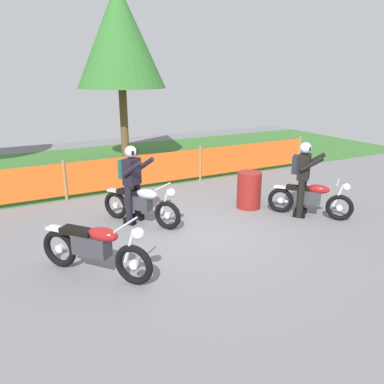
{
  "coord_description": "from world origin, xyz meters",
  "views": [
    {
      "loc": [
        -3.59,
        -6.48,
        3.15
      ],
      "look_at": [
        -0.18,
        -0.16,
        0.9
      ],
      "focal_mm": 35.86,
      "sensor_mm": 36.0,
      "label": 1
    }
  ],
  "objects_px": {
    "motorcycle_lead": "(141,204)",
    "motorcycle_third": "(95,248)",
    "rider_trailing": "(303,175)",
    "motorcycle_trailing": "(310,198)",
    "rider_lead": "(132,180)",
    "oil_drum": "(249,190)"
  },
  "relations": [
    {
      "from": "motorcycle_third",
      "to": "rider_trailing",
      "type": "bearing_deg",
      "value": 57.25
    },
    {
      "from": "rider_lead",
      "to": "rider_trailing",
      "type": "bearing_deg",
      "value": 34.52
    },
    {
      "from": "motorcycle_lead",
      "to": "motorcycle_third",
      "type": "height_order",
      "value": "motorcycle_third"
    },
    {
      "from": "motorcycle_trailing",
      "to": "motorcycle_third",
      "type": "xyz_separation_m",
      "value": [
        -4.97,
        -0.34,
        0.05
      ]
    },
    {
      "from": "rider_lead",
      "to": "motorcycle_lead",
      "type": "bearing_deg",
      "value": 0.51
    },
    {
      "from": "motorcycle_trailing",
      "to": "rider_lead",
      "type": "bearing_deg",
      "value": -151.93
    },
    {
      "from": "motorcycle_trailing",
      "to": "motorcycle_third",
      "type": "relative_size",
      "value": 0.9
    },
    {
      "from": "motorcycle_trailing",
      "to": "rider_lead",
      "type": "height_order",
      "value": "rider_lead"
    },
    {
      "from": "motorcycle_trailing",
      "to": "oil_drum",
      "type": "xyz_separation_m",
      "value": [
        -0.86,
        1.14,
        0.01
      ]
    },
    {
      "from": "motorcycle_trailing",
      "to": "rider_trailing",
      "type": "distance_m",
      "value": 0.56
    },
    {
      "from": "rider_trailing",
      "to": "motorcycle_trailing",
      "type": "bearing_deg",
      "value": 0.51
    },
    {
      "from": "motorcycle_trailing",
      "to": "oil_drum",
      "type": "bearing_deg",
      "value": 178.44
    },
    {
      "from": "motorcycle_lead",
      "to": "motorcycle_trailing",
      "type": "relative_size",
      "value": 1.11
    },
    {
      "from": "motorcycle_third",
      "to": "rider_trailing",
      "type": "height_order",
      "value": "rider_trailing"
    },
    {
      "from": "rider_lead",
      "to": "rider_trailing",
      "type": "height_order",
      "value": "same"
    },
    {
      "from": "motorcycle_trailing",
      "to": "motorcycle_third",
      "type": "distance_m",
      "value": 4.98
    },
    {
      "from": "rider_trailing",
      "to": "motorcycle_third",
      "type": "bearing_deg",
      "value": -122.67
    },
    {
      "from": "motorcycle_lead",
      "to": "motorcycle_third",
      "type": "bearing_deg",
      "value": -73.3
    },
    {
      "from": "motorcycle_trailing",
      "to": "rider_lead",
      "type": "distance_m",
      "value": 4.01
    },
    {
      "from": "motorcycle_lead",
      "to": "oil_drum",
      "type": "distance_m",
      "value": 2.68
    },
    {
      "from": "rider_trailing",
      "to": "motorcycle_lead",
      "type": "bearing_deg",
      "value": -148.59
    },
    {
      "from": "motorcycle_lead",
      "to": "rider_lead",
      "type": "height_order",
      "value": "rider_lead"
    }
  ]
}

